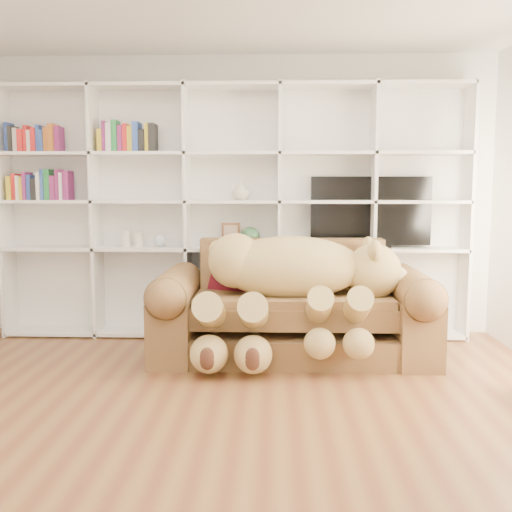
{
  "coord_description": "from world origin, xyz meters",
  "views": [
    {
      "loc": [
        0.4,
        -3.12,
        1.4
      ],
      "look_at": [
        0.24,
        1.63,
        0.86
      ],
      "focal_mm": 40.0,
      "sensor_mm": 36.0,
      "label": 1
    }
  ],
  "objects": [
    {
      "name": "figurine_tall",
      "position": [
        -1.04,
        2.3,
        0.94
      ],
      "size": [
        0.1,
        0.1,
        0.16
      ],
      "primitive_type": "cylinder",
      "rotation": [
        0.0,
        0.0,
        -0.28
      ],
      "color": "silver",
      "rests_on": "bookshelf"
    },
    {
      "name": "bookshelf",
      "position": [
        -0.24,
        2.36,
        1.31
      ],
      "size": [
        4.43,
        0.35,
        2.4
      ],
      "color": "white",
      "rests_on": "floor"
    },
    {
      "name": "snow_globe",
      "position": [
        -0.7,
        2.3,
        0.93
      ],
      "size": [
        0.12,
        0.12,
        0.12
      ],
      "primitive_type": "sphere",
      "color": "silver",
      "rests_on": "bookshelf"
    },
    {
      "name": "picture_frame",
      "position": [
        -0.02,
        2.3,
        0.99
      ],
      "size": [
        0.18,
        0.05,
        0.22
      ],
      "primitive_type": "cube",
      "rotation": [
        0.0,
        0.0,
        0.13
      ],
      "color": "brown",
      "rests_on": "bookshelf"
    },
    {
      "name": "teddy_bear",
      "position": [
        0.54,
        1.46,
        0.68
      ],
      "size": [
        1.75,
        0.95,
        1.02
      ],
      "rotation": [
        0.0,
        0.0,
        0.05
      ],
      "color": "tan",
      "rests_on": "sofa"
    },
    {
      "name": "green_vase",
      "position": [
        0.16,
        2.3,
        0.96
      ],
      "size": [
        0.19,
        0.19,
        0.19
      ],
      "primitive_type": "sphere",
      "color": "#315F3A",
      "rests_on": "bookshelf"
    },
    {
      "name": "shelf_vase",
      "position": [
        0.07,
        2.3,
        1.41
      ],
      "size": [
        0.21,
        0.21,
        0.18
      ],
      "primitive_type": "imported",
      "rotation": [
        0.0,
        0.0,
        -0.23
      ],
      "color": "beige",
      "rests_on": "bookshelf"
    },
    {
      "name": "figurine_short",
      "position": [
        -0.92,
        2.3,
        0.93
      ],
      "size": [
        0.1,
        0.1,
        0.14
      ],
      "primitive_type": "cylinder",
      "rotation": [
        0.0,
        0.0,
        -0.33
      ],
      "color": "silver",
      "rests_on": "bookshelf"
    },
    {
      "name": "throw_pillow",
      "position": [
        0.02,
        1.82,
        0.71
      ],
      "size": [
        0.49,
        0.38,
        0.45
      ],
      "primitive_type": "cube",
      "rotation": [
        -0.24,
        0.0,
        -0.37
      ],
      "color": "#5B0F16",
      "rests_on": "sofa"
    },
    {
      "name": "floor",
      "position": [
        0.0,
        0.0,
        0.0
      ],
      "size": [
        5.0,
        5.0,
        0.0
      ],
      "primitive_type": "plane",
      "color": "brown",
      "rests_on": "ground"
    },
    {
      "name": "wall_back",
      "position": [
        0.0,
        2.5,
        1.35
      ],
      "size": [
        5.0,
        0.02,
        2.7
      ],
      "primitive_type": "cube",
      "color": "white",
      "rests_on": "floor"
    },
    {
      "name": "tv",
      "position": [
        1.31,
        2.35,
        1.2
      ],
      "size": [
        1.14,
        0.18,
        0.67
      ],
      "color": "black",
      "rests_on": "bookshelf"
    },
    {
      "name": "sofa",
      "position": [
        0.55,
        1.65,
        0.37
      ],
      "size": [
        2.31,
        1.0,
        0.97
      ],
      "color": "brown",
      "rests_on": "floor"
    }
  ]
}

